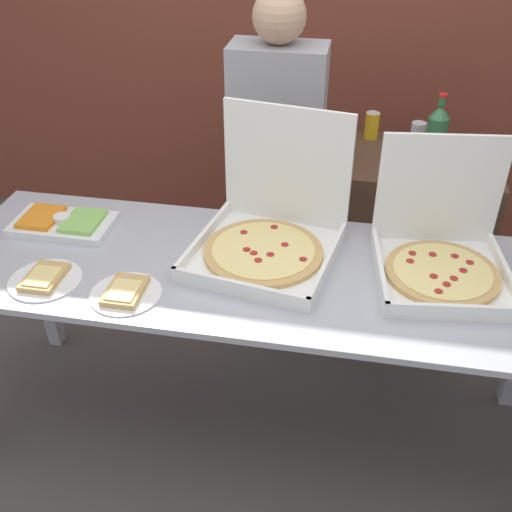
{
  "coord_description": "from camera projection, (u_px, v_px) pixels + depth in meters",
  "views": [
    {
      "loc": [
        0.32,
        -1.72,
        2.09
      ],
      "look_at": [
        0.0,
        0.0,
        0.89
      ],
      "focal_mm": 42.0,
      "sensor_mm": 36.0,
      "label": 1
    }
  ],
  "objects": [
    {
      "name": "brick_wall_behind",
      "position": [
        313.0,
        1.0,
        3.21
      ],
      "size": [
        10.0,
        0.06,
        2.8
      ],
      "color": "brown",
      "rests_on": "ground_plane"
    },
    {
      "name": "pizza_box_far_left",
      "position": [
        441.0,
        252.0,
        2.09
      ],
      "size": [
        0.5,
        0.51,
        0.44
      ],
      "rotation": [
        0.0,
        0.0,
        0.12
      ],
      "color": "white",
      "rests_on": "buffet_table"
    },
    {
      "name": "sideboard_podium",
      "position": [
        408.0,
        249.0,
        2.9
      ],
      "size": [
        0.64,
        0.52,
        0.95
      ],
      "color": "#4C3323",
      "rests_on": "ground_plane"
    },
    {
      "name": "soda_can_silver",
      "position": [
        417.0,
        136.0,
        2.69
      ],
      "size": [
        0.07,
        0.07,
        0.12
      ],
      "color": "silver",
      "rests_on": "sideboard_podium"
    },
    {
      "name": "soda_bottle",
      "position": [
        436.0,
        134.0,
        2.52
      ],
      "size": [
        0.09,
        0.09,
        0.31
      ],
      "color": "#2D6638",
      "rests_on": "sideboard_podium"
    },
    {
      "name": "buffet_table",
      "position": [
        256.0,
        290.0,
        2.21
      ],
      "size": [
        2.28,
        0.76,
        0.84
      ],
      "color": "#A8AAB2",
      "rests_on": "ground_plane"
    },
    {
      "name": "ground_plane",
      "position": [
        256.0,
        423.0,
        2.63
      ],
      "size": [
        16.0,
        16.0,
        0.0
      ],
      "primitive_type": "plane",
      "color": "#514C47"
    },
    {
      "name": "pizza_box_far_right",
      "position": [
        269.0,
        230.0,
        2.2
      ],
      "size": [
        0.58,
        0.59,
        0.49
      ],
      "rotation": [
        0.0,
        0.0,
        -0.17
      ],
      "color": "white",
      "rests_on": "buffet_table"
    },
    {
      "name": "soda_can_colored",
      "position": [
        372.0,
        125.0,
        2.79
      ],
      "size": [
        0.07,
        0.07,
        0.12
      ],
      "color": "gold",
      "rests_on": "sideboard_podium"
    },
    {
      "name": "veggie_tray",
      "position": [
        63.0,
        223.0,
        2.36
      ],
      "size": [
        0.39,
        0.22,
        0.05
      ],
      "color": "white",
      "rests_on": "buffet_table"
    },
    {
      "name": "person_guest_plaid",
      "position": [
        276.0,
        175.0,
        2.7
      ],
      "size": [
        0.4,
        0.22,
        1.65
      ],
      "rotation": [
        0.0,
        0.0,
        3.14
      ],
      "color": "#2D2D38",
      "rests_on": "ground_plane"
    },
    {
      "name": "paper_plate_front_center",
      "position": [
        45.0,
        278.0,
        2.08
      ],
      "size": [
        0.25,
        0.25,
        0.03
      ],
      "color": "white",
      "rests_on": "buffet_table"
    },
    {
      "name": "paper_plate_front_left",
      "position": [
        125.0,
        292.0,
        2.01
      ],
      "size": [
        0.24,
        0.24,
        0.03
      ],
      "color": "white",
      "rests_on": "buffet_table"
    }
  ]
}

